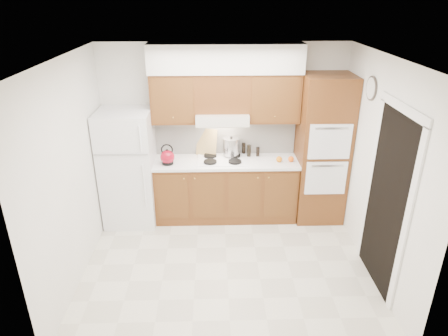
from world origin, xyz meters
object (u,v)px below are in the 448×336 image
stock_pot (231,147)px  fridge (129,168)px  oven_cabinet (322,150)px  kettle (167,157)px

stock_pot → fridge: bearing=-172.0°
oven_cabinet → stock_pot: size_ratio=8.65×
stock_pot → oven_cabinet: bearing=-7.7°
kettle → stock_pot: bearing=17.1°
fridge → oven_cabinet: bearing=0.7°
kettle → fridge: bearing=174.7°
fridge → kettle: 0.62m
oven_cabinet → stock_pot: (-1.33, 0.18, -0.00)m
fridge → kettle: (0.59, -0.06, 0.19)m
kettle → stock_pot: size_ratio=0.81×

